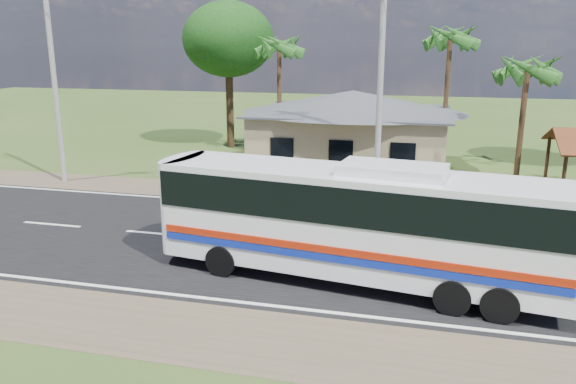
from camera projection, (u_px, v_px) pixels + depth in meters
The scene contains 10 objects.
ground at pixel (273, 244), 19.91m from camera, with size 120.00×120.00×0.00m, color #2B4318.
road at pixel (273, 244), 19.90m from camera, with size 120.00×16.00×0.03m.
house at pixel (352, 122), 31.18m from camera, with size 12.40×10.00×5.00m.
utility_poles at pixel (373, 71), 23.88m from camera, with size 32.80×2.22×11.00m.
palm_near at pixel (528, 69), 26.52m from camera, with size 2.80×2.80×6.70m.
palm_mid at pixel (450, 38), 31.19m from camera, with size 2.80×2.80×8.20m.
palm_far at pixel (279, 47), 34.13m from camera, with size 2.80×2.80×7.70m.
tree_behind_house at pixel (228, 40), 36.83m from camera, with size 6.00×6.00×9.61m.
coach_bus at pixel (357, 215), 16.30m from camera, with size 11.98×4.07×3.65m.
motorcycle at pixel (539, 198), 24.22m from camera, with size 0.58×1.67×0.87m, color black.
Camera 1 is at (5.07, -18.07, 6.91)m, focal length 35.00 mm.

